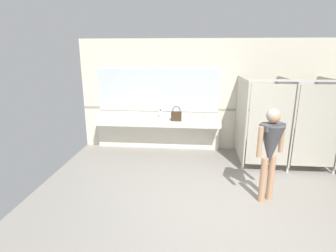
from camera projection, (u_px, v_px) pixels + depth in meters
The scene contains 9 objects.
ground_plane at pixel (229, 218), 4.22m from camera, with size 6.96×6.66×0.10m, color gray.
wall_back at pixel (217, 96), 6.79m from camera, with size 6.96×0.12×2.78m, color beige.
wall_back_tile_band at pixel (217, 110), 6.82m from camera, with size 6.96×0.01×0.06m, color #9E937F.
vanity_counter at pixel (157, 127), 6.88m from camera, with size 3.18×0.54×0.95m.
mirror_panel at pixel (158, 90), 6.82m from camera, with size 3.08×0.02×1.07m, color silver.
bathroom_stalls at pixel (286, 120), 5.85m from camera, with size 1.92×1.36×1.95m.
person_standing at pixel (271, 145), 4.38m from camera, with size 0.55×0.55×1.61m.
handbag at pixel (176, 116), 6.54m from camera, with size 0.25×0.10×0.37m.
soap_dispenser at pixel (161, 114), 6.87m from camera, with size 0.07×0.07×0.21m.
Camera 1 is at (-0.62, -3.74, 2.48)m, focal length 28.78 mm.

